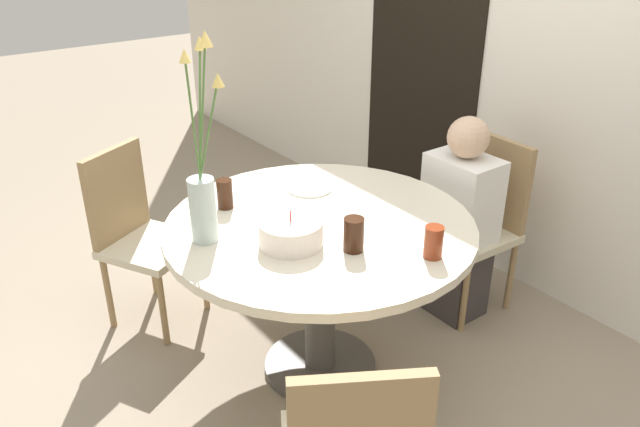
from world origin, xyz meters
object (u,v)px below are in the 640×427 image
(side_plate, at_px, (310,188))
(drink_glass_0, at_px, (433,242))
(chair_right_flank, at_px, (137,228))
(person_boy, at_px, (459,225))
(drink_glass_1, at_px, (354,234))
(drink_glass_2, at_px, (225,194))
(flower_vase, at_px, (203,189))
(chair_far_back, at_px, (481,216))
(birthday_cake, at_px, (291,233))

(side_plate, bearing_deg, drink_glass_0, 0.66)
(chair_right_flank, bearing_deg, person_boy, -62.86)
(drink_glass_1, relative_size, drink_glass_2, 1.03)
(drink_glass_1, bearing_deg, flower_vase, -134.74)
(chair_far_back, distance_m, chair_right_flank, 1.74)
(drink_glass_1, xyz_separation_m, drink_glass_2, (-0.62, -0.21, -0.00))
(chair_far_back, distance_m, person_boy, 0.16)
(chair_right_flank, height_order, person_boy, person_boy)
(drink_glass_0, relative_size, drink_glass_1, 0.93)
(flower_vase, distance_m, side_plate, 0.66)
(flower_vase, distance_m, drink_glass_1, 0.59)
(chair_far_back, height_order, person_boy, person_boy)
(flower_vase, relative_size, drink_glass_0, 6.46)
(birthday_cake, relative_size, drink_glass_2, 1.91)
(chair_right_flank, relative_size, person_boy, 0.85)
(side_plate, xyz_separation_m, drink_glass_2, (-0.06, -0.40, 0.06))
(person_boy, bearing_deg, drink_glass_2, -109.63)
(chair_far_back, relative_size, drink_glass_0, 7.24)
(chair_far_back, xyz_separation_m, person_boy, (-0.01, -0.16, -0.01))
(drink_glass_0, distance_m, drink_glass_2, 0.93)
(chair_far_back, height_order, chair_right_flank, same)
(person_boy, bearing_deg, birthday_cake, -87.27)
(birthday_cake, height_order, flower_vase, flower_vase)
(chair_right_flank, relative_size, drink_glass_1, 6.76)
(chair_right_flank, bearing_deg, birthday_cake, -102.38)
(chair_right_flank, height_order, flower_vase, flower_vase)
(side_plate, bearing_deg, chair_right_flank, -133.49)
(chair_far_back, distance_m, drink_glass_0, 0.99)
(drink_glass_0, bearing_deg, person_boy, 123.35)
(chair_far_back, relative_size, flower_vase, 1.12)
(chair_far_back, relative_size, drink_glass_1, 6.76)
(birthday_cake, distance_m, side_plate, 0.52)
(chair_right_flank, bearing_deg, flower_vase, -115.94)
(chair_right_flank, xyz_separation_m, drink_glass_1, (1.15, 0.43, 0.32))
(flower_vase, bearing_deg, drink_glass_1, 45.26)
(chair_far_back, distance_m, drink_glass_1, 1.11)
(side_plate, relative_size, person_boy, 0.19)
(drink_glass_0, distance_m, drink_glass_1, 0.30)
(chair_far_back, xyz_separation_m, chair_right_flank, (-0.93, -1.47, 0.00))
(drink_glass_2, height_order, person_boy, person_boy)
(chair_right_flank, bearing_deg, drink_glass_1, -97.19)
(chair_far_back, distance_m, flower_vase, 1.53)
(birthday_cake, height_order, side_plate, birthday_cake)
(chair_right_flank, distance_m, flower_vase, 0.88)
(drink_glass_2, bearing_deg, birthday_cake, 5.85)
(flower_vase, xyz_separation_m, drink_glass_2, (-0.21, 0.20, -0.15))
(chair_far_back, distance_m, birthday_cake, 1.24)
(drink_glass_2, distance_m, person_boy, 1.20)
(birthday_cake, height_order, drink_glass_0, birthday_cake)
(chair_far_back, height_order, drink_glass_0, chair_far_back)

